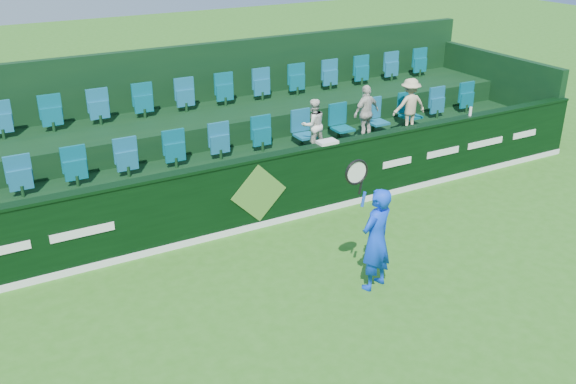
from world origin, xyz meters
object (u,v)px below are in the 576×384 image
spectator_right (410,105)px  drinks_bottle (470,111)px  spectator_left (313,125)px  tennis_player (376,238)px  towel (327,142)px  spectator_middle (366,113)px

spectator_right → drinks_bottle: (0.71, -1.12, 0.05)m
spectator_left → spectator_right: 2.48m
tennis_player → towel: (0.85, 2.72, 0.54)m
spectator_middle → drinks_bottle: 2.19m
spectator_middle → spectator_right: bearing=169.5°
spectator_left → tennis_player: bearing=75.2°
spectator_right → towel: (-2.85, -1.12, -0.02)m
tennis_player → towel: 2.90m
spectator_middle → spectator_left: bearing=-10.5°
spectator_left → drinks_bottle: bearing=163.6°
tennis_player → spectator_middle: size_ratio=1.89×
tennis_player → spectator_left: (1.23, 3.84, 0.50)m
spectator_middle → drinks_bottle: size_ratio=6.24×
tennis_player → spectator_left: bearing=72.2°
spectator_right → tennis_player: bearing=55.4°
spectator_right → spectator_middle: bearing=9.4°
spectator_right → drinks_bottle: 1.33m
tennis_player → spectator_middle: 4.64m
towel → tennis_player: bearing=-107.4°
towel → drinks_bottle: 3.56m
drinks_bottle → towel: bearing=180.0°
spectator_middle → spectator_right: (1.17, 0.00, -0.00)m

